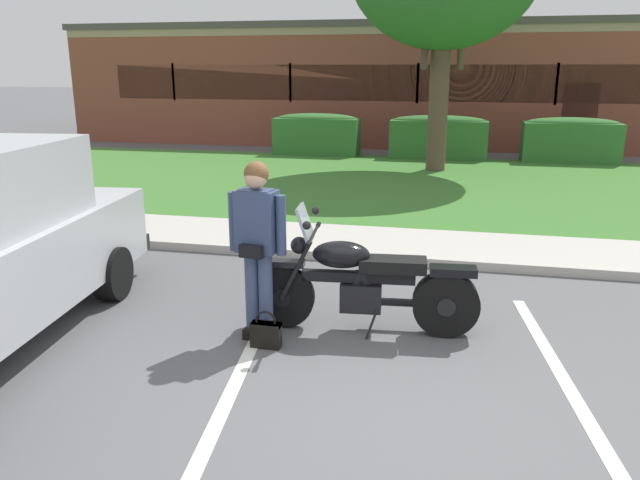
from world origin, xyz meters
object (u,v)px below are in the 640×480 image
(hedge_center_right, at_px, (571,140))
(handbag, at_px, (266,333))
(motorcycle, at_px, (371,284))
(brick_building, at_px, (426,82))
(hedge_left, at_px, (317,134))
(hedge_center_left, at_px, (438,137))
(rider_person, at_px, (257,238))

(hedge_center_right, bearing_deg, handbag, -109.91)
(handbag, bearing_deg, motorcycle, 32.75)
(hedge_center_right, bearing_deg, brick_building, 121.70)
(hedge_left, xyz_separation_m, hedge_center_right, (7.00, 0.00, 0.00))
(motorcycle, distance_m, hedge_center_left, 12.11)
(motorcycle, xyz_separation_m, rider_person, (-1.03, -0.36, 0.50))
(rider_person, xyz_separation_m, hedge_left, (-2.28, 12.46, -0.34))
(hedge_left, bearing_deg, motorcycle, -74.72)
(hedge_center_left, xyz_separation_m, hedge_center_right, (3.50, 0.00, 0.00))
(motorcycle, height_order, brick_building, brick_building)
(hedge_left, relative_size, hedge_center_left, 0.92)
(hedge_center_left, bearing_deg, motorcycle, -90.91)
(handbag, height_order, hedge_left, hedge_left)
(rider_person, xyz_separation_m, hedge_center_right, (4.73, 12.46, -0.34))
(rider_person, distance_m, brick_building, 19.40)
(motorcycle, relative_size, hedge_center_right, 0.90)
(motorcycle, distance_m, handbag, 1.12)
(motorcycle, bearing_deg, hedge_left, 105.28)
(hedge_left, bearing_deg, hedge_center_right, 0.00)
(motorcycle, height_order, rider_person, rider_person)
(rider_person, xyz_separation_m, brick_building, (0.46, 19.37, 0.98))
(handbag, relative_size, brick_building, 0.02)
(motorcycle, xyz_separation_m, hedge_left, (-3.31, 12.11, 0.16))
(motorcycle, height_order, hedge_left, motorcycle)
(hedge_left, xyz_separation_m, hedge_center_left, (3.50, 0.00, 0.00))
(brick_building, bearing_deg, motorcycle, -88.28)
(hedge_center_right, distance_m, brick_building, 8.22)
(hedge_center_right, xyz_separation_m, brick_building, (-4.26, 6.91, 1.32))
(hedge_left, distance_m, brick_building, 7.54)
(motorcycle, height_order, handbag, motorcycle)
(brick_building, bearing_deg, rider_person, -91.36)
(motorcycle, xyz_separation_m, handbag, (-0.90, -0.58, -0.34))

